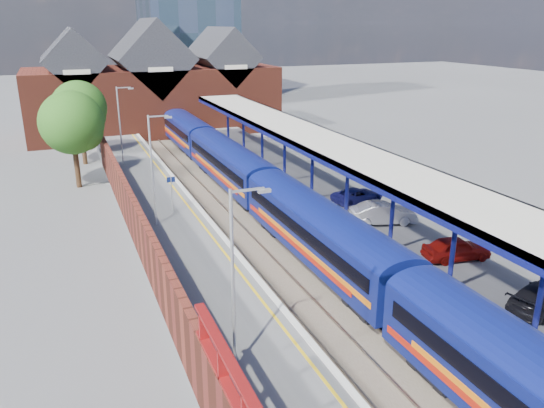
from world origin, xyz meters
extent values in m
plane|color=#5B5B5E|center=(0.00, 30.00, 0.00)|extent=(240.00, 240.00, 0.00)
cube|color=#473D33|center=(0.00, 20.00, 0.03)|extent=(6.00, 76.00, 0.06)
cube|color=slate|center=(-2.22, 20.00, 0.12)|extent=(0.07, 76.00, 0.14)
cube|color=slate|center=(-0.78, 20.00, 0.12)|extent=(0.07, 76.00, 0.14)
cube|color=slate|center=(0.78, 20.00, 0.12)|extent=(0.07, 76.00, 0.14)
cube|color=slate|center=(2.22, 20.00, 0.12)|extent=(0.07, 76.00, 0.14)
cube|color=#565659|center=(-5.50, 20.00, 0.50)|extent=(5.00, 76.00, 1.00)
cube|color=#565659|center=(6.00, 20.00, 0.50)|extent=(6.00, 76.00, 1.00)
cube|color=silver|center=(-3.15, 20.00, 1.02)|extent=(0.30, 76.00, 0.05)
cube|color=silver|center=(3.15, 20.00, 1.02)|extent=(0.30, 76.00, 0.05)
cube|color=yellow|center=(-3.75, 20.00, 1.01)|extent=(0.14, 76.00, 0.01)
cube|color=navy|center=(1.50, 14.79, 1.90)|extent=(2.86, 16.01, 2.50)
cube|color=navy|center=(1.50, 14.79, 3.15)|extent=(2.86, 16.01, 0.60)
cube|color=navy|center=(1.50, 31.39, 1.90)|extent=(2.86, 16.01, 2.50)
cube|color=navy|center=(1.50, 31.39, 3.15)|extent=(2.86, 16.01, 0.60)
cube|color=navy|center=(1.50, 47.99, 1.90)|extent=(2.86, 16.01, 2.50)
cube|color=navy|center=(1.50, 47.99, 3.15)|extent=(2.86, 16.01, 0.60)
cube|color=black|center=(0.08, 23.09, 2.35)|extent=(0.04, 60.54, 0.70)
cube|color=orange|center=(0.07, 23.09, 1.55)|extent=(0.03, 55.27, 0.30)
cube|color=#A9190B|center=(0.06, 23.09, 1.30)|extent=(0.03, 55.27, 0.30)
cube|color=black|center=(1.50, 53.59, 0.30)|extent=(2.00, 2.40, 0.60)
cylinder|color=navy|center=(5.00, 3.00, 3.10)|extent=(0.24, 0.24, 4.20)
cylinder|color=navy|center=(5.00, 8.00, 3.10)|extent=(0.24, 0.24, 4.20)
cylinder|color=navy|center=(5.00, 13.00, 3.10)|extent=(0.24, 0.24, 4.20)
cylinder|color=navy|center=(5.00, 18.00, 3.10)|extent=(0.24, 0.24, 4.20)
cylinder|color=navy|center=(5.00, 23.00, 3.10)|extent=(0.24, 0.24, 4.20)
cylinder|color=navy|center=(5.00, 28.00, 3.10)|extent=(0.24, 0.24, 4.20)
cylinder|color=navy|center=(5.00, 33.00, 3.10)|extent=(0.24, 0.24, 4.20)
cylinder|color=navy|center=(5.00, 38.00, 3.10)|extent=(0.24, 0.24, 4.20)
cylinder|color=navy|center=(5.00, 43.00, 3.10)|extent=(0.24, 0.24, 4.20)
cube|color=beige|center=(5.50, 22.00, 5.35)|extent=(4.50, 52.00, 0.25)
cube|color=navy|center=(3.35, 22.00, 5.20)|extent=(0.20, 52.00, 0.55)
cube|color=navy|center=(7.65, 22.00, 5.20)|extent=(0.20, 52.00, 0.55)
cylinder|color=#A5A8AA|center=(-6.50, 6.00, 4.50)|extent=(0.12, 0.12, 7.00)
cube|color=#A5A8AA|center=(-5.90, 6.00, 7.90)|extent=(1.20, 0.08, 0.08)
cube|color=#A5A8AA|center=(-5.30, 6.00, 7.80)|extent=(0.45, 0.18, 0.12)
cylinder|color=#A5A8AA|center=(-6.50, 22.00, 4.50)|extent=(0.12, 0.12, 7.00)
cube|color=#A5A8AA|center=(-5.90, 22.00, 7.90)|extent=(1.20, 0.08, 0.08)
cube|color=#A5A8AA|center=(-5.30, 22.00, 7.80)|extent=(0.45, 0.18, 0.12)
cylinder|color=#A5A8AA|center=(-6.50, 38.00, 4.50)|extent=(0.12, 0.12, 7.00)
cube|color=#A5A8AA|center=(-5.90, 38.00, 7.90)|extent=(1.20, 0.08, 0.08)
cube|color=#A5A8AA|center=(-5.30, 38.00, 7.80)|extent=(0.45, 0.18, 0.12)
cylinder|color=#A5A8AA|center=(-5.00, 24.00, 2.25)|extent=(0.08, 0.08, 2.50)
cube|color=#0C194C|center=(-5.00, 24.00, 3.30)|extent=(0.55, 0.06, 0.35)
cube|color=maroon|center=(-8.10, 14.00, 2.40)|extent=(0.35, 50.00, 2.80)
cube|color=maroon|center=(-8.10, 2.00, 4.30)|extent=(0.30, 0.12, 1.00)
cube|color=maroon|center=(-8.10, 4.00, 4.30)|extent=(0.30, 0.12, 1.00)
cube|color=maroon|center=(0.00, 58.00, 4.00)|extent=(30.00, 12.00, 8.00)
cube|color=#232328|center=(-9.00, 58.00, 9.20)|extent=(7.13, 12.00, 7.13)
cube|color=#232328|center=(0.00, 58.00, 9.20)|extent=(9.16, 12.00, 9.16)
cube|color=#232328|center=(9.00, 58.00, 9.20)|extent=(7.13, 12.00, 7.13)
cube|color=beige|center=(-9.00, 51.95, 8.20)|extent=(2.80, 0.15, 0.50)
cube|color=beige|center=(0.00, 51.95, 8.20)|extent=(2.80, 0.15, 0.50)
cube|color=beige|center=(9.00, 51.95, 8.20)|extent=(2.80, 0.15, 0.50)
cylinder|color=#382314|center=(-10.50, 36.00, 2.00)|extent=(0.44, 0.44, 4.00)
sphere|color=#255216|center=(-10.50, 36.00, 5.50)|extent=(5.20, 5.20, 5.20)
sphere|color=#255216|center=(-9.70, 35.50, 4.80)|extent=(3.20, 3.20, 3.20)
cylinder|color=#382314|center=(-9.50, 44.00, 2.00)|extent=(0.44, 0.44, 4.00)
sphere|color=#255216|center=(-9.50, 44.00, 5.50)|extent=(5.20, 5.20, 5.20)
sphere|color=#255216|center=(-8.70, 43.50, 4.80)|extent=(3.20, 3.20, 3.20)
imported|color=maroon|center=(7.70, 10.69, 1.63)|extent=(3.90, 2.03, 1.27)
imported|color=silver|center=(7.03, 16.81, 1.69)|extent=(4.46, 2.61, 1.39)
imported|color=black|center=(7.65, 5.00, 1.60)|extent=(4.42, 2.75, 1.20)
imported|color=navy|center=(7.67, 21.05, 1.53)|extent=(4.00, 2.19, 1.06)
camera|label=1|loc=(-11.50, -9.99, 13.20)|focal=35.00mm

